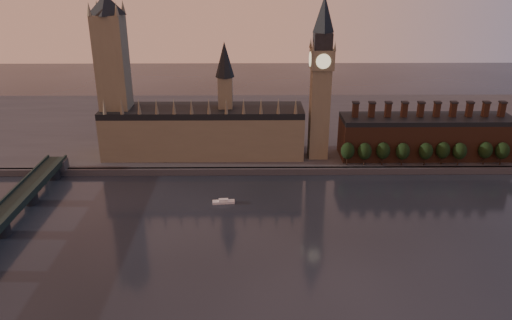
{
  "coord_description": "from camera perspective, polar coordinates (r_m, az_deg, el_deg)",
  "views": [
    {
      "loc": [
        -33.68,
        -196.17,
        124.71
      ],
      "look_at": [
        -31.04,
        55.0,
        23.56
      ],
      "focal_mm": 35.0,
      "sensor_mm": 36.0,
      "label": 1
    }
  ],
  "objects": [
    {
      "name": "embankment_tree_1",
      "position": [
        318.87,
        12.32,
        0.99
      ],
      "size": [
        8.6,
        8.6,
        14.88
      ],
      "color": "black",
      "rests_on": "north_bank"
    },
    {
      "name": "big_ben",
      "position": [
        316.63,
        7.44,
        9.37
      ],
      "size": [
        15.0,
        15.0,
        107.0
      ],
      "color": "#766D54",
      "rests_on": "north_bank"
    },
    {
      "name": "embankment_tree_7",
      "position": [
        344.92,
        24.75,
        1.03
      ],
      "size": [
        8.6,
        8.6,
        14.88
      ],
      "color": "black",
      "rests_on": "north_bank"
    },
    {
      "name": "embankment_tree_6",
      "position": [
        336.73,
        22.26,
        0.94
      ],
      "size": [
        8.6,
        8.6,
        14.88
      ],
      "color": "black",
      "rests_on": "north_bank"
    },
    {
      "name": "north_bank",
      "position": [
        395.26,
        4.32,
        3.78
      ],
      "size": [
        900.0,
        182.0,
        4.0
      ],
      "color": "#444448",
      "rests_on": "ground"
    },
    {
      "name": "embankment_tree_8",
      "position": [
        348.44,
        26.33,
        0.96
      ],
      "size": [
        8.6,
        8.6,
        14.88
      ],
      "color": "black",
      "rests_on": "north_bank"
    },
    {
      "name": "embankment_tree_0",
      "position": [
        317.5,
        10.43,
        1.05
      ],
      "size": [
        8.6,
        8.6,
        14.88
      ],
      "color": "black",
      "rests_on": "north_bank"
    },
    {
      "name": "palace_of_westminster",
      "position": [
        329.15,
        -5.94,
        3.56
      ],
      "size": [
        130.0,
        30.3,
        74.0
      ],
      "color": "#766D54",
      "rests_on": "north_bank"
    },
    {
      "name": "embankment_tree_5",
      "position": [
        334.45,
        20.59,
        1.05
      ],
      "size": [
        8.6,
        8.6,
        14.88
      ],
      "color": "black",
      "rests_on": "north_bank"
    },
    {
      "name": "chimney_block",
      "position": [
        343.64,
        18.77,
        2.61
      ],
      "size": [
        110.0,
        25.0,
        37.0
      ],
      "color": "#522F1F",
      "rests_on": "north_bank"
    },
    {
      "name": "river_boat",
      "position": [
        276.01,
        -3.73,
        -4.76
      ],
      "size": [
        12.43,
        4.46,
        2.44
      ],
      "rotation": [
        0.0,
        0.0,
        0.08
      ],
      "color": "silver",
      "rests_on": "ground"
    },
    {
      "name": "embankment_tree_3",
      "position": [
        324.67,
        16.43,
        0.96
      ],
      "size": [
        8.6,
        8.6,
        14.88
      ],
      "color": "black",
      "rests_on": "north_bank"
    },
    {
      "name": "embankment_tree_4",
      "position": [
        329.28,
        18.84,
        0.97
      ],
      "size": [
        8.6,
        8.6,
        14.88
      ],
      "color": "black",
      "rests_on": "north_bank"
    },
    {
      "name": "ground",
      "position": [
        234.88,
        7.86,
        -10.37
      ],
      "size": [
        900.0,
        900.0,
        0.0
      ],
      "primitive_type": "plane",
      "color": "black",
      "rests_on": "ground"
    },
    {
      "name": "victoria_tower",
      "position": [
        329.52,
        -16.01,
        9.61
      ],
      "size": [
        24.0,
        24.0,
        108.0
      ],
      "color": "#766D54",
      "rests_on": "north_bank"
    },
    {
      "name": "embankment_tree_2",
      "position": [
        322.39,
        14.33,
        1.04
      ],
      "size": [
        8.6,
        8.6,
        14.88
      ],
      "color": "black",
      "rests_on": "north_bank"
    }
  ]
}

